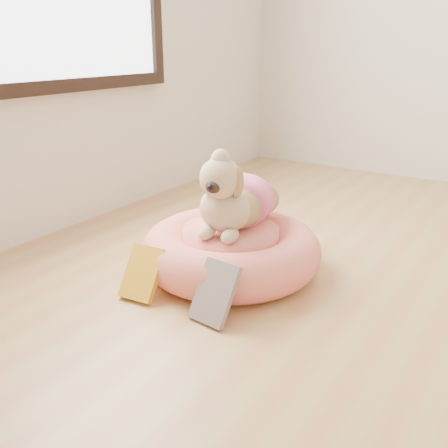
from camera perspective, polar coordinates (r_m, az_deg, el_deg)
The scene contains 4 objects.
pet_bed at distance 1.96m, azimuth 0.80°, elevation -3.04°, with size 0.70×0.70×0.18m.
dog at distance 1.88m, azimuth 1.21°, elevation 4.43°, with size 0.32×0.46×0.34m, color brown, non-canonical shape.
book_yellow at distance 1.80m, azimuth -9.31°, elevation -5.59°, with size 0.13×0.03×0.20m, color #F1F71A.
book_white at distance 1.63m, azimuth -1.06°, elevation -7.85°, with size 0.13×0.02×0.21m, color silver.
Camera 1 is at (-0.10, -1.17, 0.86)m, focal length 40.00 mm.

